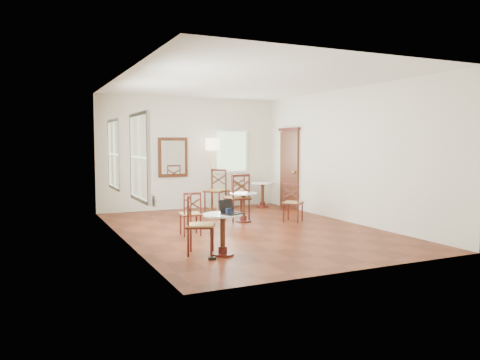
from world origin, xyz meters
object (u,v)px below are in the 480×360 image
(chair_mid_a, at_px, (238,198))
(laptop, at_px, (229,210))
(water_glass, at_px, (217,211))
(floor_lamp, at_px, (212,149))
(cafe_table_back, at_px, (263,192))
(chair_near_b, at_px, (199,225))
(chair_back_b, at_px, (216,190))
(cafe_table_mid, at_px, (243,204))
(chair_mid_b, at_px, (293,202))
(navy_mug, at_px, (229,212))
(power_adapter, at_px, (212,258))
(mouse, at_px, (231,214))
(chair_near_a, at_px, (191,214))
(chair_back_a, at_px, (237,191))
(cafe_table_near, at_px, (223,230))

(chair_mid_a, relative_size, laptop, 2.76)
(water_glass, bearing_deg, floor_lamp, 69.11)
(cafe_table_back, height_order, chair_near_b, chair_near_b)
(chair_mid_a, height_order, chair_back_b, chair_back_b)
(cafe_table_mid, xyz_separation_m, chair_mid_b, (1.01, -0.47, 0.03))
(chair_back_b, bearing_deg, cafe_table_mid, -44.93)
(chair_back_b, bearing_deg, cafe_table_back, 54.11)
(laptop, bearing_deg, water_glass, 120.36)
(chair_mid_a, relative_size, chair_back_b, 0.99)
(navy_mug, height_order, power_adapter, navy_mug)
(cafe_table_mid, distance_m, mouse, 3.32)
(cafe_table_back, bearing_deg, chair_near_a, -136.10)
(chair_back_b, height_order, power_adapter, chair_back_b)
(water_glass, xyz_separation_m, power_adapter, (-0.19, -0.27, -0.69))
(cafe_table_mid, bearing_deg, power_adapter, -123.14)
(cafe_table_mid, height_order, chair_back_a, chair_back_a)
(chair_near_a, height_order, navy_mug, chair_near_a)
(cafe_table_mid, xyz_separation_m, chair_back_a, (0.90, 2.32, 0.05))
(chair_mid_b, height_order, chair_back_b, chair_back_b)
(chair_mid_a, bearing_deg, chair_near_a, 35.20)
(cafe_table_near, bearing_deg, chair_mid_b, 40.43)
(mouse, distance_m, power_adapter, 0.74)
(chair_back_a, bearing_deg, chair_near_a, 63.56)
(chair_near_a, xyz_separation_m, mouse, (-0.01, -1.91, 0.26))
(cafe_table_near, height_order, cafe_table_mid, cafe_table_near)
(chair_back_a, xyz_separation_m, water_glass, (-2.64, -5.01, 0.26))
(chair_near_a, distance_m, chair_back_b, 3.34)
(cafe_table_mid, relative_size, chair_near_a, 0.78)
(chair_near_b, bearing_deg, chair_back_b, 0.11)
(cafe_table_back, height_order, chair_near_a, chair_near_a)
(floor_lamp, relative_size, power_adapter, 17.55)
(chair_mid_a, bearing_deg, chair_near_b, 52.62)
(chair_back_a, bearing_deg, navy_mug, 74.69)
(chair_back_a, distance_m, chair_back_b, 0.91)
(chair_back_a, bearing_deg, chair_mid_a, 76.42)
(chair_back_a, height_order, floor_lamp, floor_lamp)
(chair_near_b, bearing_deg, cafe_table_back, -12.47)
(cafe_table_back, height_order, laptop, laptop)
(chair_near_a, distance_m, water_glass, 1.74)
(chair_near_b, height_order, power_adapter, chair_near_b)
(chair_back_a, bearing_deg, chair_mid_b, 102.85)
(cafe_table_mid, distance_m, chair_near_a, 1.88)
(cafe_table_near, bearing_deg, chair_near_a, 87.57)
(chair_near_a, bearing_deg, chair_mid_a, -138.27)
(chair_back_a, xyz_separation_m, navy_mug, (-2.52, -5.21, 0.26))
(chair_mid_a, distance_m, chair_back_a, 2.36)
(navy_mug, bearing_deg, chair_mid_b, 42.57)
(chair_near_a, xyz_separation_m, chair_back_b, (1.69, 2.88, 0.12))
(chair_mid_b, xyz_separation_m, water_glass, (-2.75, -2.23, 0.27))
(chair_mid_b, height_order, mouse, chair_mid_b)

